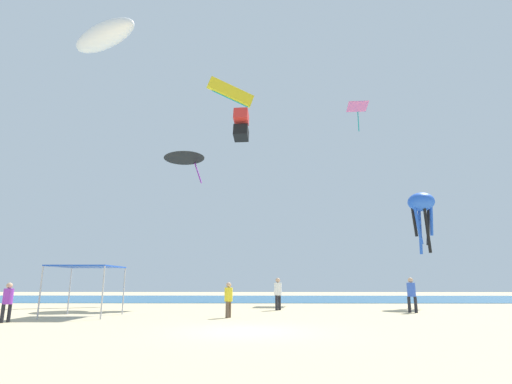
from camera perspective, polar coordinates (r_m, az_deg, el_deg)
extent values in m
cube|color=#D1BA8C|center=(14.36, -1.34, -19.41)|extent=(110.00, 110.00, 0.10)
cube|color=#28608C|center=(41.62, 0.06, -14.94)|extent=(110.00, 18.22, 0.03)
cylinder|color=#B2B2B7|center=(21.17, -28.37, -12.45)|extent=(0.07, 0.07, 2.35)
cylinder|color=#B2B2B7|center=(19.97, -20.99, -13.19)|extent=(0.07, 0.07, 2.35)
cylinder|color=#B2B2B7|center=(23.71, -25.01, -12.64)|extent=(0.07, 0.07, 2.35)
cylinder|color=#B2B2B7|center=(22.65, -18.31, -13.23)|extent=(0.07, 0.07, 2.35)
cube|color=blue|center=(21.84, -22.90, -9.74)|extent=(2.93, 2.92, 0.06)
cylinder|color=black|center=(24.89, 3.37, -15.45)|extent=(0.17, 0.17, 0.86)
cylinder|color=black|center=(24.61, 2.95, -15.49)|extent=(0.17, 0.17, 0.86)
cylinder|color=white|center=(24.72, 3.14, -13.62)|extent=(0.45, 0.45, 0.74)
sphere|color=tan|center=(24.72, 3.12, -12.43)|extent=(0.28, 0.28, 0.28)
cylinder|color=black|center=(24.28, 20.98, -14.73)|extent=(0.17, 0.17, 0.85)
cylinder|color=black|center=(24.22, 21.78, -14.68)|extent=(0.17, 0.17, 0.85)
cylinder|color=blue|center=(24.23, 21.22, -12.83)|extent=(0.45, 0.45, 0.74)
sphere|color=tan|center=(24.22, 21.13, -11.62)|extent=(0.28, 0.28, 0.28)
cylinder|color=black|center=(20.03, -32.39, -14.42)|extent=(0.14, 0.14, 0.73)
cylinder|color=black|center=(20.19, -31.70, -14.47)|extent=(0.14, 0.14, 0.73)
cylinder|color=purple|center=(20.08, -31.81, -12.51)|extent=(0.38, 0.38, 0.64)
sphere|color=tan|center=(20.07, -31.66, -11.27)|extent=(0.24, 0.24, 0.24)
cylinder|color=brown|center=(19.71, -3.78, -16.34)|extent=(0.14, 0.14, 0.74)
cylinder|color=brown|center=(19.44, -4.14, -16.39)|extent=(0.14, 0.14, 0.74)
cylinder|color=yellow|center=(19.54, -3.93, -14.35)|extent=(0.38, 0.38, 0.64)
sphere|color=tan|center=(19.54, -3.91, -13.06)|extent=(0.24, 0.24, 0.24)
cube|color=red|center=(33.80, -2.12, 10.63)|extent=(1.28, 1.50, 1.31)
cube|color=black|center=(33.27, -2.14, 8.39)|extent=(1.28, 1.50, 1.31)
cube|color=pink|center=(43.64, 14.24, 11.72)|extent=(2.16, 2.15, 0.30)
cylinder|color=teal|center=(42.99, 14.37, 9.69)|extent=(0.10, 0.10, 2.14)
cone|color=black|center=(30.99, -10.17, 5.23)|extent=(4.32, 4.32, 0.75)
cylinder|color=purple|center=(31.47, -8.35, 3.03)|extent=(0.94, 0.87, 2.18)
ellipsoid|color=white|center=(34.14, -20.82, 20.04)|extent=(6.40, 4.95, 2.05)
cone|color=purple|center=(34.66, -20.68, 21.40)|extent=(1.29, 1.31, 0.77)
ellipsoid|color=blue|center=(30.75, 22.44, -1.32)|extent=(2.45, 2.45, 1.31)
cylinder|color=blue|center=(30.49, 23.71, -3.82)|extent=(0.38, 0.29, 2.04)
cylinder|color=black|center=(30.94, 23.32, -4.54)|extent=(0.42, 0.34, 2.64)
cylinder|color=blue|center=(30.95, 22.34, -5.19)|extent=(0.22, 0.52, 3.24)
cylinder|color=black|center=(30.58, 21.63, -4.02)|extent=(0.38, 0.29, 2.04)
cylinder|color=blue|center=(30.04, 22.10, -4.43)|extent=(0.42, 0.34, 2.64)
cylinder|color=black|center=(29.95, 23.20, -4.90)|extent=(0.22, 0.52, 3.24)
cube|color=yellow|center=(42.78, -3.63, 14.03)|extent=(4.89, 1.92, 3.08)
cube|color=teal|center=(42.49, -3.64, 13.22)|extent=(3.77, 1.21, 1.70)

